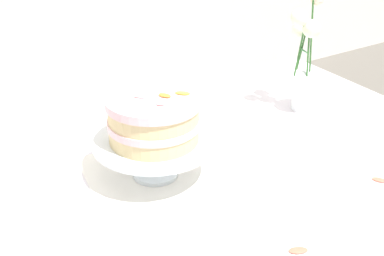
% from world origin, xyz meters
% --- Properties ---
extents(dining_table, '(1.40, 1.00, 0.74)m').
position_xyz_m(dining_table, '(0.00, -0.02, 0.65)').
color(dining_table, white).
rests_on(dining_table, ground).
extents(linen_napkin, '(0.37, 0.37, 0.00)m').
position_xyz_m(linen_napkin, '(-0.14, 0.04, 0.74)').
color(linen_napkin, white).
rests_on(linen_napkin, dining_table).
extents(cake_stand, '(0.29, 0.29, 0.10)m').
position_xyz_m(cake_stand, '(-0.14, 0.04, 0.82)').
color(cake_stand, silver).
rests_on(cake_stand, linen_napkin).
extents(layer_cake, '(0.22, 0.22, 0.12)m').
position_xyz_m(layer_cake, '(-0.14, 0.04, 0.90)').
color(layer_cake, beige).
rests_on(layer_cake, cake_stand).
extents(flower_vase, '(0.11, 0.12, 0.35)m').
position_xyz_m(flower_vase, '(0.41, 0.14, 0.88)').
color(flower_vase, silver).
rests_on(flower_vase, dining_table).
extents(loose_petal_0, '(0.03, 0.04, 0.00)m').
position_xyz_m(loose_petal_0, '(0.30, -0.26, 0.74)').
color(loose_petal_0, '#E56B51').
rests_on(loose_petal_0, dining_table).
extents(loose_petal_1, '(0.04, 0.04, 0.01)m').
position_xyz_m(loose_petal_1, '(-0.04, -0.35, 0.74)').
color(loose_petal_1, '#E56B51').
rests_on(loose_petal_1, dining_table).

